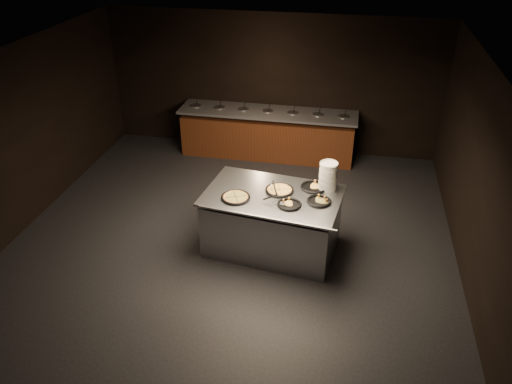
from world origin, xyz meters
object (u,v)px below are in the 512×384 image
serving_counter (272,223)px  pan_veggie_whole (236,197)px  plate_stack (328,176)px  pan_cheese_whole (279,190)px

serving_counter → pan_veggie_whole: bearing=-149.6°
plate_stack → pan_veggie_whole: 1.43m
serving_counter → plate_stack: size_ratio=4.97×
serving_counter → pan_cheese_whole: 0.55m
pan_veggie_whole → pan_cheese_whole: 0.69m
serving_counter → plate_stack: (0.79, 0.34, 0.73)m
serving_counter → pan_cheese_whole: pan_cheese_whole is taller
serving_counter → pan_cheese_whole: (0.09, 0.12, 0.53)m
plate_stack → pan_cheese_whole: bearing=-162.6°
pan_cheese_whole → pan_veggie_whole: bearing=-150.8°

